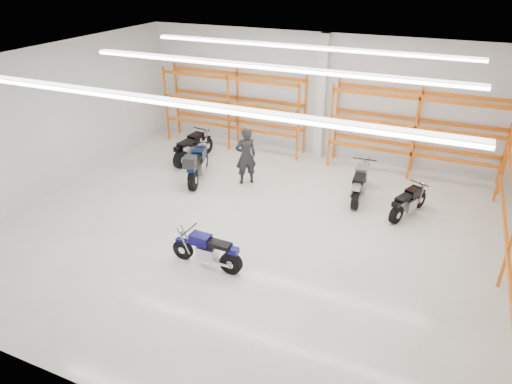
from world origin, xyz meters
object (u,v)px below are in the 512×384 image
at_px(motorcycle_back_a, 192,148).
at_px(motorcycle_back_b, 197,165).
at_px(motorcycle_main, 209,251).
at_px(motorcycle_back_c, 360,184).
at_px(structural_column, 321,98).
at_px(motorcycle_back_d, 407,203).
at_px(standing_man, 246,156).

bearing_deg(motorcycle_back_a, motorcycle_back_b, -53.78).
distance_m(motorcycle_main, motorcycle_back_c, 5.63).
bearing_deg(structural_column, motorcycle_main, -92.77).
distance_m(motorcycle_back_c, motorcycle_back_d, 1.61).
relative_size(motorcycle_main, motorcycle_back_d, 1.09).
distance_m(motorcycle_back_b, motorcycle_back_c, 5.34).
bearing_deg(motorcycle_back_b, motorcycle_main, -56.28).
xyz_separation_m(motorcycle_back_b, standing_man, (1.54, 0.57, 0.37)).
bearing_deg(motorcycle_back_c, motorcycle_back_a, 175.98).
relative_size(motorcycle_back_a, standing_man, 1.15).
bearing_deg(standing_man, motorcycle_back_d, 136.94).
relative_size(motorcycle_back_b, structural_column, 0.53).
relative_size(motorcycle_back_c, structural_column, 0.50).
distance_m(motorcycle_back_b, standing_man, 1.69).
height_order(motorcycle_back_a, motorcycle_back_c, motorcycle_back_c).
height_order(motorcycle_main, standing_man, standing_man).
distance_m(motorcycle_back_a, standing_man, 2.75).
bearing_deg(standing_man, motorcycle_back_b, -21.12).
relative_size(motorcycle_back_b, standing_man, 1.23).
distance_m(motorcycle_main, standing_man, 4.79).
relative_size(motorcycle_back_a, structural_column, 0.50).
bearing_deg(motorcycle_back_d, structural_column, 137.86).
height_order(motorcycle_main, motorcycle_back_c, motorcycle_back_c).
xyz_separation_m(motorcycle_main, motorcycle_back_a, (-3.73, 5.46, 0.07)).
height_order(motorcycle_back_b, motorcycle_back_d, motorcycle_back_b).
xyz_separation_m(motorcycle_back_c, structural_column, (-2.17, 2.80, 1.73)).
bearing_deg(motorcycle_back_a, motorcycle_back_c, -4.02).
xyz_separation_m(motorcycle_back_d, structural_column, (-3.69, 3.34, 1.82)).
xyz_separation_m(motorcycle_back_d, standing_man, (-5.22, 0.14, 0.54)).
bearing_deg(motorcycle_back_d, motorcycle_back_c, 160.49).
distance_m(motorcycle_back_a, motorcycle_back_b, 1.76).
height_order(motorcycle_back_d, standing_man, standing_man).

